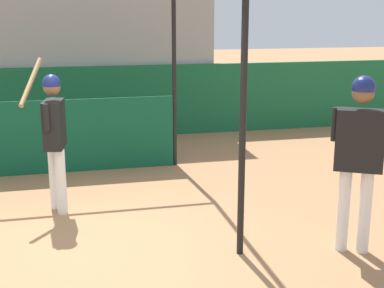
{
  "coord_description": "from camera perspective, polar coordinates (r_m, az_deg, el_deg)",
  "views": [
    {
      "loc": [
        -0.05,
        -5.39,
        2.51
      ],
      "look_at": [
        1.31,
        0.38,
        1.04
      ],
      "focal_mm": 50.0,
      "sensor_mm": 36.0,
      "label": 1
    }
  ],
  "objects": [
    {
      "name": "player_waiting",
      "position": [
        5.77,
        17.49,
        -0.22
      ],
      "size": [
        0.82,
        0.58,
        2.15
      ],
      "rotation": [
        0.0,
        0.0,
        -0.5
      ],
      "color": "white",
      "rests_on": "ground"
    },
    {
      "name": "bleacher_section",
      "position": [
        12.87,
        -13.23,
        10.25
      ],
      "size": [
        5.95,
        4.0,
        3.54
      ],
      "color": "#9E9E99",
      "rests_on": "ground"
    },
    {
      "name": "player_batter",
      "position": [
        6.91,
        -14.53,
        1.48
      ],
      "size": [
        0.55,
        0.95,
        1.92
      ],
      "rotation": [
        0.0,
        0.0,
        1.42
      ],
      "color": "white",
      "rests_on": "ground"
    },
    {
      "name": "ground_plane",
      "position": [
        5.95,
        -11.76,
        -11.35
      ],
      "size": [
        60.0,
        60.0,
        0.0
      ],
      "primitive_type": "plane",
      "color": "#A8754C"
    },
    {
      "name": "batting_cage",
      "position": [
        7.89,
        -12.91,
        4.6
      ],
      "size": [
        3.42,
        3.56,
        2.98
      ],
      "color": "black",
      "rests_on": "ground"
    },
    {
      "name": "outfield_wall",
      "position": [
        10.93,
        -12.86,
        4.21
      ],
      "size": [
        24.0,
        0.12,
        1.46
      ],
      "color": "#196038",
      "rests_on": "ground"
    }
  ]
}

